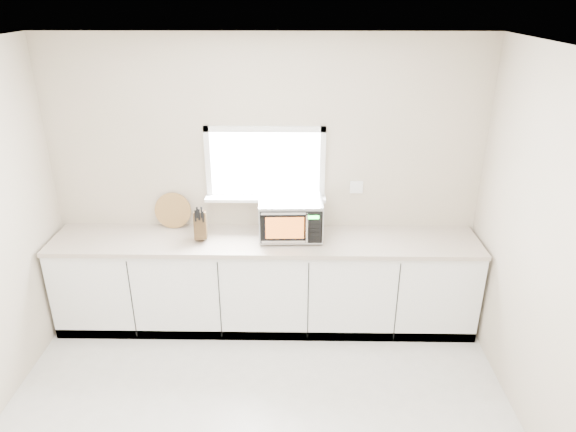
{
  "coord_description": "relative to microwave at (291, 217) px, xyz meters",
  "views": [
    {
      "loc": [
        0.28,
        -2.52,
        3.01
      ],
      "look_at": [
        0.22,
        1.55,
        1.21
      ],
      "focal_mm": 32.0,
      "sensor_mm": 36.0,
      "label": 1
    }
  ],
  "objects": [
    {
      "name": "knife_block",
      "position": [
        -0.82,
        -0.07,
        -0.05
      ],
      "size": [
        0.14,
        0.25,
        0.34
      ],
      "rotation": [
        0.0,
        0.0,
        0.13
      ],
      "color": "#4E371B",
      "rests_on": "countertop"
    },
    {
      "name": "back_wall",
      "position": [
        -0.24,
        0.24,
        0.25
      ],
      "size": [
        4.0,
        0.17,
        2.7
      ],
      "color": "beige",
      "rests_on": "ground"
    },
    {
      "name": "coffee_grinder",
      "position": [
        0.06,
        -0.06,
        -0.09
      ],
      "size": [
        0.15,
        0.15,
        0.2
      ],
      "rotation": [
        0.0,
        0.0,
        0.33
      ],
      "color": "#B3B5BA",
      "rests_on": "countertop"
    },
    {
      "name": "microwave",
      "position": [
        0.0,
        0.0,
        0.0
      ],
      "size": [
        0.58,
        0.48,
        0.37
      ],
      "rotation": [
        0.0,
        0.0,
        0.03
      ],
      "color": "black",
      "rests_on": "countertop"
    },
    {
      "name": "cabinets",
      "position": [
        -0.24,
        -0.05,
        -0.67
      ],
      "size": [
        3.92,
        0.6,
        0.88
      ],
      "primitive_type": "cube",
      "color": "white",
      "rests_on": "ground"
    },
    {
      "name": "countertop",
      "position": [
        -0.24,
        -0.06,
        -0.21
      ],
      "size": [
        3.92,
        0.64,
        0.04
      ],
      "primitive_type": "cube",
      "color": "#B9A799",
      "rests_on": "cabinets"
    },
    {
      "name": "cutting_board",
      "position": [
        -1.12,
        0.19,
        -0.02
      ],
      "size": [
        0.34,
        0.08,
        0.34
      ],
      "primitive_type": "cylinder",
      "rotation": [
        1.4,
        0.0,
        0.0
      ],
      "color": "olive",
      "rests_on": "countertop"
    }
  ]
}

